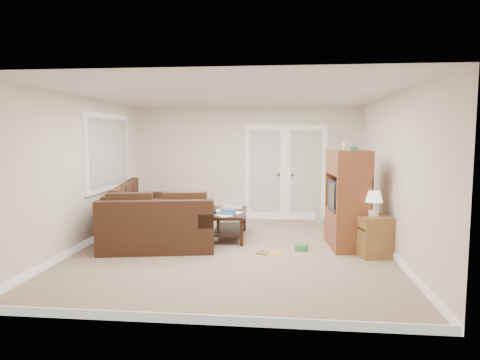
# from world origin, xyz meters

# --- Properties ---
(floor) EXTENTS (5.50, 5.50, 0.00)m
(floor) POSITION_xyz_m (0.00, 0.00, 0.00)
(floor) COLOR tan
(floor) RESTS_ON ground
(ceiling) EXTENTS (5.00, 5.50, 0.02)m
(ceiling) POSITION_xyz_m (0.00, 0.00, 2.50)
(ceiling) COLOR silver
(ceiling) RESTS_ON wall_back
(wall_left) EXTENTS (0.02, 5.50, 2.50)m
(wall_left) POSITION_xyz_m (-2.50, 0.00, 1.25)
(wall_left) COLOR white
(wall_left) RESTS_ON floor
(wall_right) EXTENTS (0.02, 5.50, 2.50)m
(wall_right) POSITION_xyz_m (2.50, 0.00, 1.25)
(wall_right) COLOR white
(wall_right) RESTS_ON floor
(wall_back) EXTENTS (5.00, 0.02, 2.50)m
(wall_back) POSITION_xyz_m (0.00, 2.75, 1.25)
(wall_back) COLOR white
(wall_back) RESTS_ON floor
(wall_front) EXTENTS (5.00, 0.02, 2.50)m
(wall_front) POSITION_xyz_m (0.00, -2.75, 1.25)
(wall_front) COLOR white
(wall_front) RESTS_ON floor
(baseboards) EXTENTS (5.00, 5.50, 0.10)m
(baseboards) POSITION_xyz_m (0.00, 0.00, 0.05)
(baseboards) COLOR white
(baseboards) RESTS_ON floor
(french_doors) EXTENTS (1.80, 0.05, 2.13)m
(french_doors) POSITION_xyz_m (0.85, 2.71, 1.04)
(french_doors) COLOR white
(french_doors) RESTS_ON floor
(window_left) EXTENTS (0.05, 1.92, 1.42)m
(window_left) POSITION_xyz_m (-2.46, 1.00, 1.55)
(window_left) COLOR white
(window_left) RESTS_ON wall_left
(sectional_sofa) EXTENTS (2.34, 2.91, 0.86)m
(sectional_sofa) POSITION_xyz_m (-1.61, 0.55, 0.34)
(sectional_sofa) COLOR #3B2316
(sectional_sofa) RESTS_ON floor
(coffee_table) EXTENTS (0.66, 1.23, 0.82)m
(coffee_table) POSITION_xyz_m (-0.16, 0.86, 0.27)
(coffee_table) COLOR black
(coffee_table) RESTS_ON floor
(tv_armoire) EXTENTS (0.65, 1.06, 1.75)m
(tv_armoire) POSITION_xyz_m (1.87, 0.41, 0.82)
(tv_armoire) COLOR brown
(tv_armoire) RESTS_ON floor
(side_cabinet) EXTENTS (0.60, 0.60, 1.02)m
(side_cabinet) POSITION_xyz_m (2.20, -0.07, 0.37)
(side_cabinet) COLOR olive
(side_cabinet) RESTS_ON floor
(space_heater) EXTENTS (0.13, 0.11, 0.30)m
(space_heater) POSITION_xyz_m (1.58, 2.45, 0.15)
(space_heater) COLOR silver
(space_heater) RESTS_ON floor
(floor_magazine) EXTENTS (0.27, 0.21, 0.01)m
(floor_magazine) POSITION_xyz_m (0.67, -0.07, 0.00)
(floor_magazine) COLOR gold
(floor_magazine) RESTS_ON floor
(floor_greenbox) EXTENTS (0.22, 0.26, 0.09)m
(floor_greenbox) POSITION_xyz_m (1.11, 0.15, 0.04)
(floor_greenbox) COLOR #3B834C
(floor_greenbox) RESTS_ON floor
(floor_book) EXTENTS (0.21, 0.25, 0.02)m
(floor_book) POSITION_xyz_m (0.42, -0.09, 0.01)
(floor_book) COLOR brown
(floor_book) RESTS_ON floor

